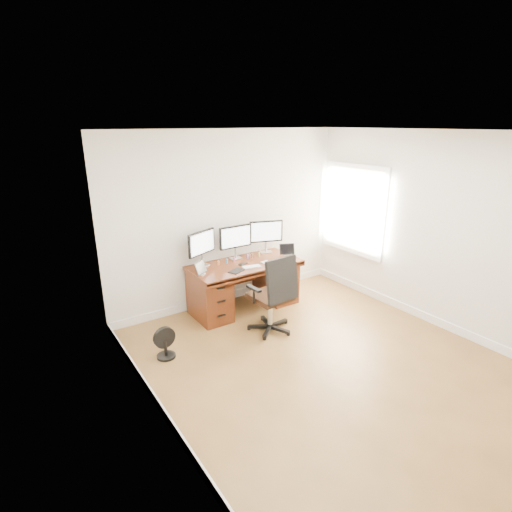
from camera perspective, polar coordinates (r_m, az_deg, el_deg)
ground at (r=5.12m, az=9.73°, el=-14.69°), size 4.50×4.50×0.00m
back_wall at (r=6.26m, az=-3.85°, el=5.30°), size 4.00×0.10×2.70m
right_wall at (r=6.10m, az=23.55°, el=3.46°), size 0.10×4.50×2.70m
desk at (r=6.21m, az=-1.71°, el=-3.99°), size 1.70×0.80×0.75m
office_chair at (r=5.53m, az=2.41°, el=-7.30°), size 0.65×0.64×1.12m
floor_fan at (r=5.16m, az=-12.84°, el=-12.06°), size 0.28×0.24×0.40m
monitor_left at (r=5.91m, az=-7.76°, el=1.71°), size 0.52×0.25×0.53m
monitor_center at (r=6.17m, az=-2.94°, el=2.59°), size 0.55×0.14×0.53m
monitor_right at (r=6.48m, az=1.46°, el=3.38°), size 0.53×0.21×0.53m
tablet_left at (r=5.64m, az=-7.84°, el=-1.80°), size 0.24×0.19×0.19m
tablet_right at (r=6.42m, az=4.50°, el=0.85°), size 0.25×0.16×0.19m
keyboard at (r=5.89m, az=-0.62°, el=-1.54°), size 0.28×0.16×0.01m
trackpad at (r=6.08m, az=1.48°, el=-0.91°), size 0.13×0.13×0.01m
drawing_tablet at (r=5.74m, az=-2.79°, el=-2.13°), size 0.27×0.23×0.01m
phone at (r=6.01m, az=-1.88°, el=-1.15°), size 0.16×0.12×0.01m
figurine_orange at (r=5.99m, az=-5.38°, el=-0.94°), size 0.03×0.03×0.07m
figurine_blue at (r=6.05m, az=-4.19°, el=-0.69°), size 0.03×0.03×0.07m
figurine_pink at (r=6.12m, az=-3.14°, el=-0.47°), size 0.03×0.03×0.07m
figurine_purple at (r=6.24m, az=-1.21°, el=-0.06°), size 0.03×0.03×0.07m
figurine_brown at (r=6.28m, az=-0.60°, el=0.07°), size 0.03×0.03×0.07m
figurine_yellow at (r=6.35m, az=0.44°, el=0.29°), size 0.03×0.03×0.07m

